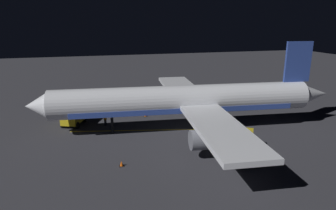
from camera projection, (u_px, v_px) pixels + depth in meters
ground_plane at (183, 130)px, 39.51m from camera, size 180.00×180.00×0.20m
apron_guide_stripe at (152, 130)px, 39.23m from camera, size 4.69×20.66×0.01m
airliner at (188, 101)px, 38.53m from camera, size 35.09×39.63×11.24m
baggage_truck at (76, 115)px, 41.60m from camera, size 6.15×4.22×2.29m
catering_truck at (242, 146)px, 31.29m from camera, size 5.85×4.71×2.42m
ground_crew_worker at (105, 119)px, 40.80m from camera, size 0.40×0.40×1.74m
traffic_cone_near_left at (122, 164)px, 29.50m from camera, size 0.50×0.50×0.55m
traffic_cone_near_right at (145, 115)px, 44.75m from camera, size 0.50×0.50×0.55m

